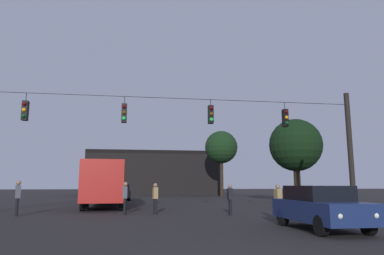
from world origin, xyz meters
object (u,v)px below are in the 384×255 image
(pedestrian_crossing_left, at_px, (155,197))
(pedestrian_trailing, at_px, (18,195))
(city_bus, at_px, (107,180))
(car_far_left, at_px, (120,192))
(car_near_right, at_px, (320,207))
(tree_behind_building, at_px, (296,145))
(pedestrian_near_bus, at_px, (125,196))
(pedestrian_crossing_right, at_px, (278,200))
(tree_left_silhouette, at_px, (221,148))
(pedestrian_crossing_center, at_px, (230,198))

(pedestrian_crossing_left, relative_size, pedestrian_trailing, 0.92)
(city_bus, bearing_deg, car_far_left, 86.69)
(city_bus, height_order, pedestrian_trailing, city_bus)
(car_near_right, distance_m, tree_behind_building, 18.27)
(pedestrian_near_bus, height_order, pedestrian_trailing, pedestrian_trailing)
(car_near_right, height_order, pedestrian_trailing, pedestrian_trailing)
(pedestrian_crossing_right, relative_size, tree_behind_building, 0.22)
(pedestrian_trailing, bearing_deg, car_far_left, 75.48)
(tree_left_silhouette, bearing_deg, pedestrian_trailing, -124.39)
(pedestrian_near_bus, bearing_deg, tree_left_silhouette, 65.29)
(city_bus, distance_m, tree_behind_building, 15.96)
(pedestrian_crossing_left, distance_m, tree_behind_building, 15.85)
(car_far_left, bearing_deg, tree_left_silhouette, 30.89)
(car_far_left, height_order, pedestrian_crossing_left, pedestrian_crossing_left)
(tree_behind_building, bearing_deg, car_near_right, -113.00)
(pedestrian_crossing_right, xyz_separation_m, tree_behind_building, (6.98, 12.74, 3.98))
(car_far_left, relative_size, pedestrian_trailing, 2.51)
(car_far_left, bearing_deg, pedestrian_crossing_right, -68.44)
(car_far_left, xyz_separation_m, tree_left_silhouette, (11.95, 7.15, 5.34))
(pedestrian_trailing, bearing_deg, tree_left_silhouette, 55.61)
(pedestrian_crossing_center, height_order, pedestrian_trailing, pedestrian_trailing)
(tree_left_silhouette, bearing_deg, city_bus, -126.76)
(car_near_right, distance_m, pedestrian_crossing_right, 3.66)
(pedestrian_crossing_right, bearing_deg, pedestrian_trailing, 163.46)
(pedestrian_crossing_center, xyz_separation_m, tree_left_silhouette, (5.50, 24.75, 5.26))
(car_near_right, bearing_deg, car_far_left, 108.56)
(pedestrian_crossing_left, xyz_separation_m, pedestrian_crossing_center, (3.84, -1.01, -0.04))
(tree_left_silhouette, bearing_deg, pedestrian_crossing_center, -102.52)
(pedestrian_trailing, xyz_separation_m, tree_left_silhouette, (16.24, 23.73, 5.13))
(pedestrian_crossing_left, relative_size, pedestrian_crossing_right, 1.04)
(car_far_left, relative_size, tree_left_silhouette, 0.54)
(city_bus, xyz_separation_m, pedestrian_crossing_center, (7.01, -8.01, -0.99))
(car_far_left, xyz_separation_m, pedestrian_crossing_center, (6.45, -17.60, 0.08))
(pedestrian_crossing_center, bearing_deg, pedestrian_crossing_left, 165.21)
(pedestrian_near_bus, height_order, tree_behind_building, tree_behind_building)
(pedestrian_near_bus, bearing_deg, pedestrian_crossing_left, -0.57)
(car_near_right, height_order, pedestrian_crossing_right, pedestrian_crossing_right)
(pedestrian_crossing_left, distance_m, pedestrian_crossing_right, 6.51)
(pedestrian_crossing_left, bearing_deg, pedestrian_near_bus, 179.43)
(city_bus, relative_size, car_near_right, 2.55)
(car_far_left, relative_size, pedestrian_crossing_center, 2.83)
(pedestrian_near_bus, distance_m, pedestrian_trailing, 5.33)
(pedestrian_near_bus, bearing_deg, tree_behind_building, 33.03)
(pedestrian_crossing_left, bearing_deg, city_bus, 114.33)
(car_near_right, bearing_deg, city_bus, 120.94)
(city_bus, relative_size, tree_left_silhouette, 1.35)
(pedestrian_near_bus, bearing_deg, city_bus, 102.83)
(pedestrian_trailing, bearing_deg, car_near_right, -30.69)
(car_near_right, xyz_separation_m, car_far_left, (-8.02, 23.90, 0.00))
(car_far_left, distance_m, pedestrian_crossing_left, 16.79)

